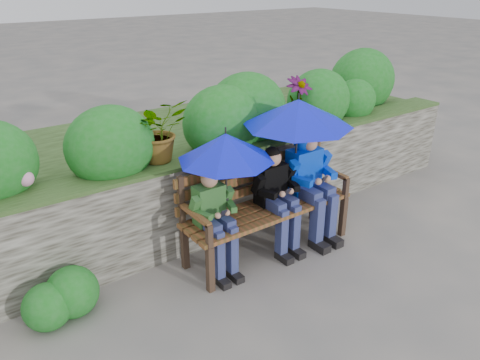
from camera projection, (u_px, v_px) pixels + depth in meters
ground at (246, 267)px, 4.86m from camera, size 60.00×60.00×0.00m
garden_backdrop at (169, 162)px, 5.76m from camera, size 8.00×2.86×1.84m
park_bench at (264, 200)px, 4.99m from camera, size 1.93×0.57×1.02m
boy_left at (215, 216)px, 4.53m from camera, size 0.44×0.51×1.11m
boy_middle at (277, 194)px, 4.93m from camera, size 0.48×0.56×1.16m
boy_right at (310, 175)px, 5.15m from camera, size 0.56×0.68×1.27m
umbrella_left at (226, 147)px, 4.37m from camera, size 0.93×0.93×0.76m
umbrella_right at (298, 113)px, 4.82m from camera, size 1.16×1.16×0.91m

